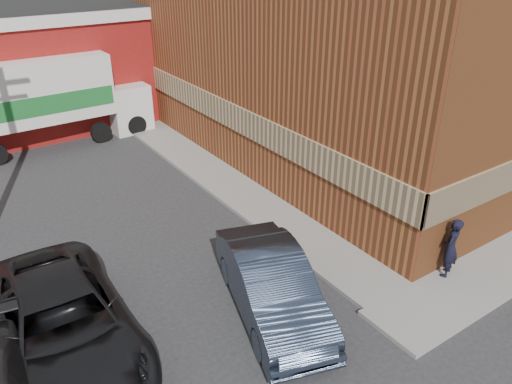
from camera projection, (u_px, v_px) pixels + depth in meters
ground at (372, 307)px, 12.60m from camera, size 90.00×90.00×0.00m
brick_building at (370, 33)px, 21.34m from camera, size 14.25×18.25×9.36m
sidewalk_west at (214, 175)px, 19.49m from camera, size 1.80×18.00×0.12m
man at (451, 248)px, 13.26m from camera, size 0.74×0.63×1.71m
sedan at (272, 286)px, 12.10m from camera, size 3.02×5.13×1.60m
suv_a at (63, 325)px, 10.85m from camera, size 2.88×5.98×1.64m
box_truck at (55, 94)px, 21.72m from camera, size 7.90×2.60×3.87m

